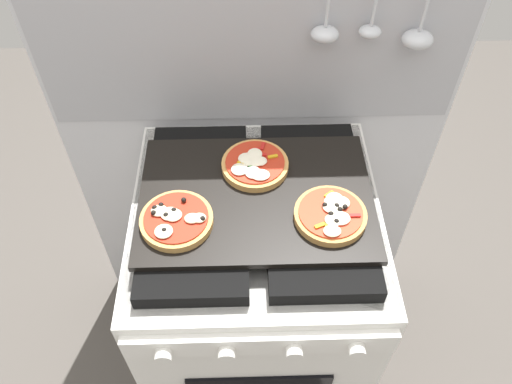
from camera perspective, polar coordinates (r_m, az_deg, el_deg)
The scene contains 7 objects.
ground_plane at distance 1.97m, azimuth 0.00°, elevation -17.79°, with size 4.00×4.00×0.00m, color #4C4742.
kitchen_backsplash at distance 1.50m, azimuth -0.24°, elevation 6.28°, with size 1.10×0.09×1.55m.
stove at distance 1.56m, azimuth 0.00°, elevation -11.46°, with size 0.60×0.64×0.90m.
baking_tray at distance 1.18m, azimuth 0.00°, elevation -0.57°, with size 0.54×0.38×0.02m, color black.
pizza_left at distance 1.13m, azimuth -8.93°, elevation -3.06°, with size 0.16×0.16×0.03m.
pizza_right at distance 1.14m, azimuth 8.42°, elevation -2.44°, with size 0.16×0.16×0.03m.
pizza_center at distance 1.22m, azimuth -0.06°, elevation 3.09°, with size 0.16×0.16×0.03m.
Camera 1 is at (-0.02, -0.76, 1.82)m, focal length 35.78 mm.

